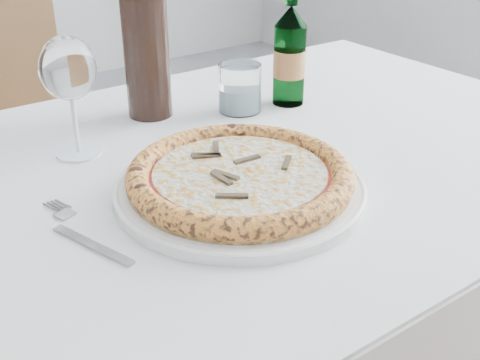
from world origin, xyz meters
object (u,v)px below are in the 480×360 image
(plate, at_px, (240,187))
(wine_glass, at_px, (68,71))
(beer_bottle, at_px, (290,56))
(tumbler, at_px, (240,91))
(wine_bottle, at_px, (145,39))
(chair_far, at_px, (1,136))
(pizza, at_px, (240,176))
(dining_table, at_px, (202,222))

(plate, xyz_separation_m, wine_glass, (-0.13, 0.24, 0.12))
(plate, distance_m, beer_bottle, 0.37)
(tumbler, height_order, wine_bottle, wine_bottle)
(wine_glass, relative_size, tumbler, 2.14)
(chair_far, relative_size, beer_bottle, 4.20)
(chair_far, height_order, tumbler, chair_far)
(beer_bottle, distance_m, wine_bottle, 0.26)
(chair_far, height_order, wine_bottle, wine_bottle)
(pizza, relative_size, wine_glass, 1.66)
(wine_bottle, bearing_deg, plate, -97.06)
(plate, height_order, pizza, pizza)
(pizza, height_order, wine_bottle, wine_bottle)
(dining_table, relative_size, plate, 4.06)
(dining_table, xyz_separation_m, wine_glass, (-0.13, 0.14, 0.22))
(wine_glass, bearing_deg, dining_table, -48.78)
(plate, xyz_separation_m, tumbler, (0.18, 0.25, 0.03))
(pizza, height_order, beer_bottle, beer_bottle)
(wine_glass, bearing_deg, beer_bottle, -2.01)
(chair_far, bearing_deg, tumbler, -69.08)
(dining_table, height_order, wine_glass, wine_glass)
(pizza, height_order, tumbler, tumbler)
(pizza, xyz_separation_m, beer_bottle, (0.27, 0.23, 0.06))
(wine_glass, xyz_separation_m, wine_bottle, (0.17, 0.08, 0.00))
(wine_glass, relative_size, wine_bottle, 0.58)
(dining_table, height_order, pizza, pizza)
(pizza, bearing_deg, beer_bottle, 40.00)
(pizza, xyz_separation_m, wine_bottle, (0.04, 0.33, 0.11))
(tumbler, distance_m, wine_bottle, 0.19)
(plate, bearing_deg, tumbler, 54.39)
(dining_table, height_order, wine_bottle, wine_bottle)
(dining_table, distance_m, wine_bottle, 0.32)
(chair_far, bearing_deg, beer_bottle, -63.17)
(wine_glass, bearing_deg, wine_bottle, 26.11)
(chair_far, bearing_deg, plate, -84.93)
(pizza, distance_m, wine_glass, 0.29)
(chair_far, distance_m, plate, 0.97)
(wine_bottle, bearing_deg, beer_bottle, -22.25)
(tumbler, bearing_deg, plate, -125.61)
(chair_far, relative_size, wine_bottle, 2.98)
(dining_table, xyz_separation_m, beer_bottle, (0.27, 0.13, 0.18))
(chair_far, xyz_separation_m, wine_glass, (-0.04, -0.69, 0.35))
(tumbler, height_order, beer_bottle, beer_bottle)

